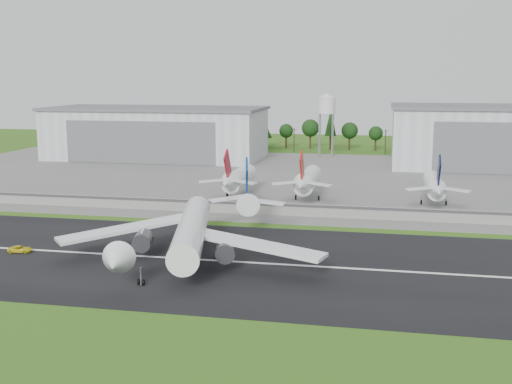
% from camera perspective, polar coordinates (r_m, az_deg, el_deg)
% --- Properties ---
extents(ground, '(600.00, 600.00, 0.00)m').
position_cam_1_polar(ground, '(119.40, 0.12, -7.77)').
color(ground, '#2D5C16').
rests_on(ground, ground).
extents(runway, '(320.00, 60.00, 0.10)m').
position_cam_1_polar(runway, '(128.76, 1.01, -6.40)').
color(runway, black).
rests_on(runway, ground).
extents(runway_centerline, '(220.00, 1.00, 0.02)m').
position_cam_1_polar(runway_centerline, '(128.74, 1.01, -6.37)').
color(runway_centerline, white).
rests_on(runway_centerline, runway).
extents(apron, '(320.00, 150.00, 0.10)m').
position_cam_1_polar(apron, '(235.29, 5.92, 1.19)').
color(apron, slate).
rests_on(apron, ground).
extents(blast_fence, '(240.00, 0.61, 3.50)m').
position_cam_1_polar(blast_fence, '(171.43, 3.77, -1.59)').
color(blast_fence, gray).
rests_on(blast_fence, ground).
extents(hangar_west, '(97.00, 44.00, 23.20)m').
position_cam_1_polar(hangar_west, '(295.68, -8.82, 5.23)').
color(hangar_west, silver).
rests_on(hangar_west, ground).
extents(water_tower, '(8.40, 8.40, 29.40)m').
position_cam_1_polar(water_tower, '(297.81, 6.30, 7.82)').
color(water_tower, '#99999E').
rests_on(water_tower, ground).
extents(utility_poles, '(230.00, 3.00, 12.00)m').
position_cam_1_polar(utility_poles, '(314.28, 7.37, 3.43)').
color(utility_poles, black).
rests_on(utility_poles, ground).
extents(treeline, '(320.00, 16.00, 22.00)m').
position_cam_1_polar(treeline, '(329.14, 7.57, 3.73)').
color(treeline, black).
rests_on(treeline, ground).
extents(main_airliner, '(55.77, 58.73, 18.17)m').
position_cam_1_polar(main_airliner, '(130.76, -5.84, -3.99)').
color(main_airliner, white).
rests_on(main_airliner, runway).
extents(ground_vehicle, '(5.28, 3.08, 1.38)m').
position_cam_1_polar(ground_vehicle, '(145.48, -20.23, -4.78)').
color(ground_vehicle, yellow).
rests_on(ground_vehicle, runway).
extents(parked_jet_red_a, '(7.36, 31.29, 16.65)m').
position_cam_1_polar(parked_jet_red_a, '(195.43, -1.70, 1.19)').
color(parked_jet_red_a, silver).
rests_on(parked_jet_red_a, ground).
extents(parked_jet_red_b, '(7.36, 31.29, 16.75)m').
position_cam_1_polar(parked_jet_red_b, '(191.72, 4.54, 1.01)').
color(parked_jet_red_b, white).
rests_on(parked_jet_red_b, ground).
extents(parked_jet_navy, '(7.36, 31.29, 16.44)m').
position_cam_1_polar(parked_jet_navy, '(190.88, 15.61, 0.53)').
color(parked_jet_navy, white).
rests_on(parked_jet_navy, ground).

